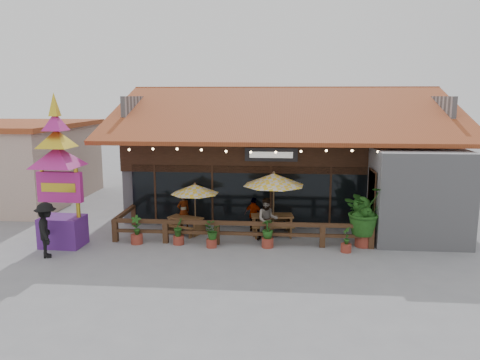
# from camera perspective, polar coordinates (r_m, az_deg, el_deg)

# --- Properties ---
(ground) EXTENTS (100.00, 100.00, 0.00)m
(ground) POSITION_cam_1_polar(r_m,az_deg,el_deg) (18.48, 5.16, -7.52)
(ground) COLOR gray
(ground) RESTS_ON ground
(restaurant_building) EXTENTS (15.50, 14.73, 6.09)m
(restaurant_building) POSITION_cam_1_polar(r_m,az_deg,el_deg) (24.45, 5.79, 2.16)
(restaurant_building) COLOR #9C9CA0
(restaurant_building) RESTS_ON ground
(patio_railing) EXTENTS (10.00, 2.60, 0.92)m
(patio_railing) POSITION_cam_1_polar(r_m,az_deg,el_deg) (18.16, -1.96, -5.77)
(patio_railing) COLOR #4D2E1B
(patio_railing) RESTS_ON ground
(neighbor_building) EXTENTS (8.40, 8.40, 4.22)m
(neighbor_building) POSITION_cam_1_polar(r_m,az_deg,el_deg) (28.09, -27.11, 1.98)
(neighbor_building) COLOR beige
(neighbor_building) RESTS_ON ground
(umbrella_left) EXTENTS (2.54, 2.54, 2.13)m
(umbrella_left) POSITION_cam_1_polar(r_m,az_deg,el_deg) (19.19, -5.52, -1.12)
(umbrella_left) COLOR brown
(umbrella_left) RESTS_ON ground
(umbrella_right) EXTENTS (3.11, 3.11, 2.66)m
(umbrella_right) POSITION_cam_1_polar(r_m,az_deg,el_deg) (18.67, 4.13, 0.04)
(umbrella_right) COLOR brown
(umbrella_right) RESTS_ON ground
(picnic_table_left) EXTENTS (1.77, 1.68, 0.68)m
(picnic_table_left) POSITION_cam_1_polar(r_m,az_deg,el_deg) (19.55, -6.65, -5.16)
(picnic_table_left) COLOR brown
(picnic_table_left) RESTS_ON ground
(picnic_table_right) EXTENTS (1.86, 1.66, 0.82)m
(picnic_table_right) POSITION_cam_1_polar(r_m,az_deg,el_deg) (19.29, 3.91, -5.02)
(picnic_table_right) COLOR brown
(picnic_table_right) RESTS_ON ground
(thai_sign_tower) EXTENTS (2.37, 2.37, 6.18)m
(thai_sign_tower) POSITION_cam_1_polar(r_m,az_deg,el_deg) (18.47, -21.30, 2.20)
(thai_sign_tower) COLOR #58227D
(thai_sign_tower) RESTS_ON ground
(tropical_plant) EXTENTS (2.22, 2.13, 2.37)m
(tropical_plant) POSITION_cam_1_polar(r_m,az_deg,el_deg) (18.14, 14.97, -3.72)
(tropical_plant) COLOR maroon
(tropical_plant) RESTS_ON ground
(diner_a) EXTENTS (0.69, 0.67, 1.60)m
(diner_a) POSITION_cam_1_polar(r_m,az_deg,el_deg) (19.95, -6.90, -3.83)
(diner_a) COLOR #3B2012
(diner_a) RESTS_ON ground
(diner_b) EXTENTS (0.91, 0.75, 1.71)m
(diner_b) POSITION_cam_1_polar(r_m,az_deg,el_deg) (18.36, 3.35, -4.82)
(diner_b) COLOR #3B2012
(diner_b) RESTS_ON ground
(diner_c) EXTENTS (0.91, 0.61, 1.44)m
(diner_c) POSITION_cam_1_polar(r_m,az_deg,el_deg) (19.63, 1.72, -4.23)
(diner_c) COLOR #3B2012
(diner_c) RESTS_ON ground
(pedestrian) EXTENTS (1.22, 1.47, 1.97)m
(pedestrian) POSITION_cam_1_polar(r_m,az_deg,el_deg) (17.83, -22.52, -5.64)
(pedestrian) COLOR black
(pedestrian) RESTS_ON ground
(planter_a) EXTENTS (0.46, 0.46, 1.12)m
(planter_a) POSITION_cam_1_polar(r_m,az_deg,el_deg) (18.49, -12.50, -6.19)
(planter_a) COLOR maroon
(planter_a) RESTS_ON ground
(planter_b) EXTENTS (0.42, 0.45, 1.03)m
(planter_b) POSITION_cam_1_polar(r_m,az_deg,el_deg) (18.14, -7.52, -6.37)
(planter_b) COLOR maroon
(planter_b) RESTS_ON ground
(planter_c) EXTENTS (0.68, 0.62, 0.97)m
(planter_c) POSITION_cam_1_polar(r_m,az_deg,el_deg) (17.65, -3.50, -6.50)
(planter_c) COLOR maroon
(planter_c) RESTS_ON ground
(planter_d) EXTENTS (0.54, 0.54, 1.09)m
(planter_d) POSITION_cam_1_polar(r_m,az_deg,el_deg) (17.65, 3.39, -6.56)
(planter_d) COLOR maroon
(planter_d) RESTS_ON ground
(planter_e) EXTENTS (0.39, 0.39, 0.95)m
(planter_e) POSITION_cam_1_polar(r_m,az_deg,el_deg) (17.57, 12.83, -7.32)
(planter_e) COLOR maroon
(planter_e) RESTS_ON ground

